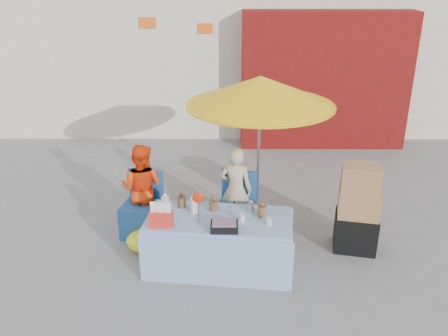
{
  "coord_description": "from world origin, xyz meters",
  "views": [
    {
      "loc": [
        0.31,
        -4.88,
        3.34
      ],
      "look_at": [
        0.28,
        0.6,
        1.0
      ],
      "focal_mm": 38.0,
      "sensor_mm": 36.0,
      "label": 1
    }
  ],
  "objects_px": {
    "chair_left": "(142,217)",
    "box_stack": "(358,211)",
    "vendor_orange": "(142,188)",
    "umbrella": "(260,92)",
    "market_table": "(219,242)",
    "vendor_beige": "(236,190)",
    "chair_right": "(236,217)"
  },
  "relations": [
    {
      "from": "chair_left",
      "to": "box_stack",
      "type": "bearing_deg",
      "value": 5.95
    },
    {
      "from": "vendor_orange",
      "to": "umbrella",
      "type": "distance_m",
      "value": 2.01
    },
    {
      "from": "chair_left",
      "to": "umbrella",
      "type": "bearing_deg",
      "value": 23.33
    },
    {
      "from": "market_table",
      "to": "vendor_orange",
      "type": "relative_size",
      "value": 1.46
    },
    {
      "from": "market_table",
      "to": "box_stack",
      "type": "distance_m",
      "value": 1.78
    },
    {
      "from": "market_table",
      "to": "vendor_beige",
      "type": "xyz_separation_m",
      "value": [
        0.21,
        0.88,
        0.26
      ]
    },
    {
      "from": "chair_left",
      "to": "umbrella",
      "type": "distance_m",
      "value": 2.27
    },
    {
      "from": "chair_right",
      "to": "vendor_orange",
      "type": "height_order",
      "value": "vendor_orange"
    },
    {
      "from": "market_table",
      "to": "umbrella",
      "type": "xyz_separation_m",
      "value": [
        0.51,
        1.03,
        1.55
      ]
    },
    {
      "from": "umbrella",
      "to": "vendor_beige",
      "type": "bearing_deg",
      "value": -153.43
    },
    {
      "from": "umbrella",
      "to": "chair_right",
      "type": "bearing_deg",
      "value": -136.17
    },
    {
      "from": "chair_left",
      "to": "chair_right",
      "type": "distance_m",
      "value": 1.25
    },
    {
      "from": "chair_right",
      "to": "market_table",
      "type": "bearing_deg",
      "value": -93.2
    },
    {
      "from": "chair_right",
      "to": "box_stack",
      "type": "xyz_separation_m",
      "value": [
        1.51,
        -0.34,
        0.28
      ]
    },
    {
      "from": "vendor_beige",
      "to": "umbrella",
      "type": "bearing_deg",
      "value": -140.53
    },
    {
      "from": "market_table",
      "to": "box_stack",
      "type": "relative_size",
      "value": 1.55
    },
    {
      "from": "box_stack",
      "to": "vendor_orange",
      "type": "bearing_deg",
      "value": 170.33
    },
    {
      "from": "vendor_orange",
      "to": "box_stack",
      "type": "distance_m",
      "value": 2.8
    },
    {
      "from": "chair_left",
      "to": "vendor_beige",
      "type": "height_order",
      "value": "vendor_beige"
    },
    {
      "from": "chair_left",
      "to": "vendor_orange",
      "type": "xyz_separation_m",
      "value": [
        -0.0,
        0.13,
        0.36
      ]
    },
    {
      "from": "market_table",
      "to": "chair_right",
      "type": "bearing_deg",
      "value": 80.09
    },
    {
      "from": "box_stack",
      "to": "chair_left",
      "type": "bearing_deg",
      "value": 173.05
    },
    {
      "from": "market_table",
      "to": "vendor_beige",
      "type": "distance_m",
      "value": 0.94
    },
    {
      "from": "chair_left",
      "to": "vendor_beige",
      "type": "xyz_separation_m",
      "value": [
        1.25,
        0.13,
        0.34
      ]
    },
    {
      "from": "umbrella",
      "to": "box_stack",
      "type": "relative_size",
      "value": 1.81
    },
    {
      "from": "chair_left",
      "to": "vendor_orange",
      "type": "distance_m",
      "value": 0.38
    },
    {
      "from": "vendor_orange",
      "to": "umbrella",
      "type": "relative_size",
      "value": 0.59
    },
    {
      "from": "chair_left",
      "to": "box_stack",
      "type": "relative_size",
      "value": 0.73
    },
    {
      "from": "vendor_beige",
      "to": "umbrella",
      "type": "height_order",
      "value": "umbrella"
    },
    {
      "from": "chair_left",
      "to": "vendor_beige",
      "type": "distance_m",
      "value": 1.3
    },
    {
      "from": "chair_left",
      "to": "chair_right",
      "type": "relative_size",
      "value": 1.0
    },
    {
      "from": "chair_left",
      "to": "box_stack",
      "type": "height_order",
      "value": "box_stack"
    }
  ]
}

